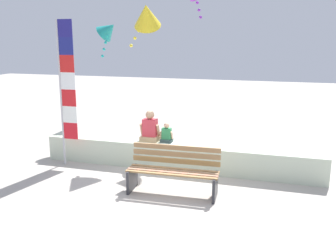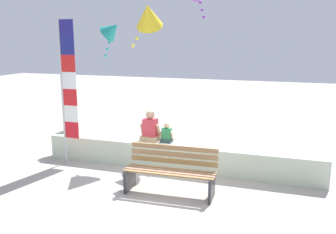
{
  "view_description": "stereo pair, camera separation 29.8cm",
  "coord_description": "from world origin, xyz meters",
  "px_view_note": "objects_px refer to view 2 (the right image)",
  "views": [
    {
      "loc": [
        1.99,
        -6.55,
        2.9
      ],
      "look_at": [
        -0.25,
        1.16,
        1.18
      ],
      "focal_mm": 38.9,
      "sensor_mm": 36.0,
      "label": 1
    },
    {
      "loc": [
        2.28,
        -6.46,
        2.9
      ],
      "look_at": [
        -0.25,
        1.16,
        1.18
      ],
      "focal_mm": 38.9,
      "sensor_mm": 36.0,
      "label": 2
    }
  ],
  "objects_px": {
    "kite_teal": "(112,30)",
    "flag_banner": "(67,85)",
    "person_adult": "(150,129)",
    "park_bench": "(171,171)",
    "person_child": "(167,134)",
    "kite_yellow": "(148,16)"
  },
  "relations": [
    {
      "from": "person_adult",
      "to": "flag_banner",
      "type": "bearing_deg",
      "value": -163.64
    },
    {
      "from": "kite_yellow",
      "to": "person_adult",
      "type": "bearing_deg",
      "value": -67.73
    },
    {
      "from": "person_adult",
      "to": "kite_yellow",
      "type": "xyz_separation_m",
      "value": [
        -0.38,
        0.92,
        2.6
      ]
    },
    {
      "from": "park_bench",
      "to": "kite_yellow",
      "type": "distance_m",
      "value": 4.04
    },
    {
      "from": "park_bench",
      "to": "person_adult",
      "type": "relative_size",
      "value": 2.46
    },
    {
      "from": "person_child",
      "to": "park_bench",
      "type": "bearing_deg",
      "value": -68.49
    },
    {
      "from": "park_bench",
      "to": "person_child",
      "type": "distance_m",
      "value": 1.53
    },
    {
      "from": "person_adult",
      "to": "flag_banner",
      "type": "relative_size",
      "value": 0.22
    },
    {
      "from": "flag_banner",
      "to": "kite_yellow",
      "type": "distance_m",
      "value": 2.6
    },
    {
      "from": "person_adult",
      "to": "kite_yellow",
      "type": "height_order",
      "value": "kite_yellow"
    },
    {
      "from": "person_adult",
      "to": "person_child",
      "type": "xyz_separation_m",
      "value": [
        0.4,
        0.0,
        -0.1
      ]
    },
    {
      "from": "person_adult",
      "to": "flag_banner",
      "type": "distance_m",
      "value": 2.16
    },
    {
      "from": "person_adult",
      "to": "person_child",
      "type": "height_order",
      "value": "person_adult"
    },
    {
      "from": "person_adult",
      "to": "person_child",
      "type": "bearing_deg",
      "value": 0.05
    },
    {
      "from": "flag_banner",
      "to": "kite_teal",
      "type": "relative_size",
      "value": 3.02
    },
    {
      "from": "flag_banner",
      "to": "kite_yellow",
      "type": "height_order",
      "value": "kite_yellow"
    },
    {
      "from": "kite_teal",
      "to": "flag_banner",
      "type": "bearing_deg",
      "value": -89.6
    },
    {
      "from": "park_bench",
      "to": "flag_banner",
      "type": "distance_m",
      "value": 3.25
    },
    {
      "from": "park_bench",
      "to": "kite_yellow",
      "type": "bearing_deg",
      "value": 119.84
    },
    {
      "from": "park_bench",
      "to": "person_child",
      "type": "bearing_deg",
      "value": 111.51
    },
    {
      "from": "person_adult",
      "to": "kite_teal",
      "type": "xyz_separation_m",
      "value": [
        -1.85,
        1.86,
        2.3
      ]
    },
    {
      "from": "person_child",
      "to": "flag_banner",
      "type": "bearing_deg",
      "value": -166.45
    }
  ]
}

